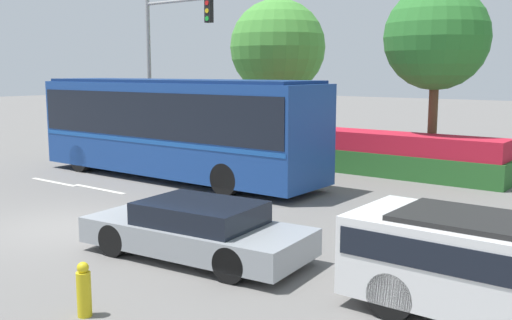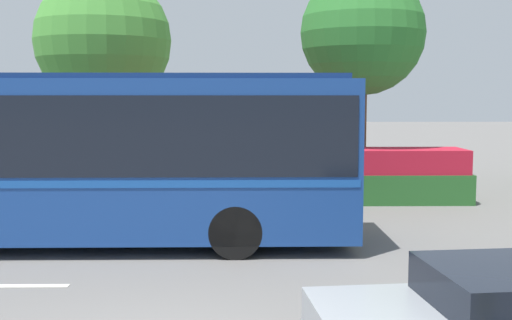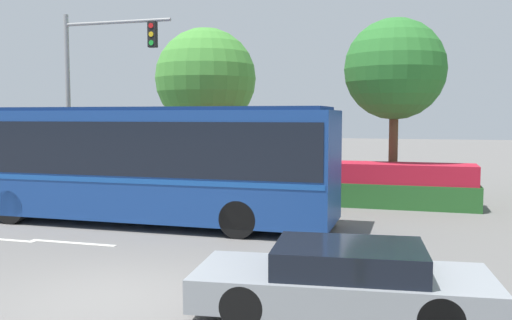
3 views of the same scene
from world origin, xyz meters
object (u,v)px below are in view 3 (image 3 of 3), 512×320
object	(u,v)px
city_bus	(145,158)
traffic_light_pole	(91,81)
street_tree_left	(206,79)
sedan_foreground	(343,281)
street_tree_centre	(395,70)

from	to	relation	value
city_bus	traffic_light_pole	distance (m)	5.83
street_tree_left	sedan_foreground	bearing A→B (deg)	-60.61
street_tree_left	city_bus	bearing A→B (deg)	-82.02
sedan_foreground	street_tree_centre	world-z (taller)	street_tree_centre
street_tree_left	traffic_light_pole	bearing A→B (deg)	-124.51
city_bus	street_tree_centre	bearing A→B (deg)	-139.15
sedan_foreground	street_tree_left	world-z (taller)	street_tree_left
sedan_foreground	street_tree_left	xyz separation A→B (m)	(-7.66, 13.59, 4.21)
street_tree_left	street_tree_centre	xyz separation A→B (m)	(7.95, -1.69, 0.07)
street_tree_centre	city_bus	bearing A→B (deg)	-138.98
street_tree_left	street_tree_centre	bearing A→B (deg)	-11.97
sedan_foreground	traffic_light_pole	xyz separation A→B (m)	(-10.56, 9.37, 3.91)
sedan_foreground	street_tree_centre	distance (m)	12.66
city_bus	sedan_foreground	xyz separation A→B (m)	(6.58, -5.93, -1.39)
sedan_foreground	street_tree_centre	xyz separation A→B (m)	(0.29, 11.91, 4.28)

